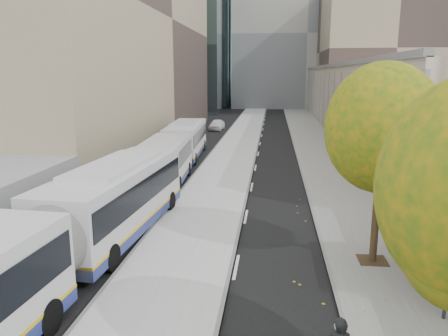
# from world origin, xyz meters

# --- Properties ---
(bus_platform) EXTENTS (4.25, 150.00, 0.15)m
(bus_platform) POSITION_xyz_m (-3.88, 35.00, 0.07)
(bus_platform) COLOR #B6B6B6
(bus_platform) RESTS_ON ground
(sidewalk) EXTENTS (4.75, 150.00, 0.08)m
(sidewalk) POSITION_xyz_m (4.12, 35.00, 0.04)
(sidewalk) COLOR gray
(sidewalk) RESTS_ON ground
(building_tan) EXTENTS (18.00, 92.00, 8.00)m
(building_tan) POSITION_xyz_m (15.50, 64.00, 4.00)
(building_tan) COLOR gray
(building_tan) RESTS_ON ground
(building_midrise) EXTENTS (24.00, 46.00, 25.00)m
(building_midrise) POSITION_xyz_m (-22.50, 41.00, 12.50)
(building_midrise) COLOR gray
(building_midrise) RESTS_ON ground
(building_far_block) EXTENTS (30.00, 18.00, 30.00)m
(building_far_block) POSITION_xyz_m (6.00, 96.00, 15.00)
(building_far_block) COLOR gray
(building_far_block) RESTS_ON ground
(tree_c) EXTENTS (4.20, 4.20, 7.28)m
(tree_c) POSITION_xyz_m (3.60, 13.00, 5.25)
(tree_c) COLOR black
(tree_c) RESTS_ON sidewalk
(bus_near) EXTENTS (4.02, 19.13, 3.16)m
(bus_near) POSITION_xyz_m (-7.53, 10.58, 1.73)
(bus_near) COLOR silver
(bus_near) RESTS_ON ground
(bus_far) EXTENTS (3.48, 17.70, 2.93)m
(bus_far) POSITION_xyz_m (-7.70, 29.87, 1.60)
(bus_far) COLOR silver
(bus_far) RESTS_ON ground
(distant_car) EXTENTS (1.89, 4.12, 1.37)m
(distant_car) POSITION_xyz_m (-7.61, 52.87, 0.68)
(distant_car) COLOR white
(distant_car) RESTS_ON ground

